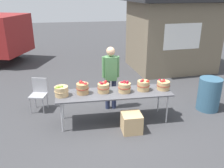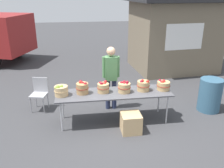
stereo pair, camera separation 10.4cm
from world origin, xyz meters
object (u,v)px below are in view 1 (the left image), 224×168
at_px(market_table, 114,94).
at_px(produce_crate, 131,123).
at_px(folding_chair, 39,92).
at_px(trash_barrel, 209,94).
at_px(apple_basket_red_2, 124,87).
at_px(apple_basket_red_1, 103,87).
at_px(apple_basket_red_0, 83,88).
at_px(apple_basket_red_4, 163,85).
at_px(apple_basket_green_0, 61,91).
at_px(vendor_adult, 111,73).
at_px(apple_basket_red_3, 143,85).

xyz_separation_m(market_table, produce_crate, (0.31, -0.53, -0.50)).
bearing_deg(folding_chair, trash_barrel, 4.62).
bearing_deg(folding_chair, apple_basket_red_2, -9.94).
xyz_separation_m(apple_basket_red_1, produce_crate, (0.55, -0.59, -0.65)).
height_order(apple_basket_red_0, folding_chair, apple_basket_red_0).
distance_m(folding_chair, produce_crate, 2.61).
relative_size(apple_basket_red_1, trash_barrel, 0.33).
distance_m(apple_basket_red_4, trash_barrel, 1.45).
xyz_separation_m(apple_basket_green_0, apple_basket_red_4, (2.42, 0.00, -0.01)).
relative_size(apple_basket_red_0, trash_barrel, 0.34).
height_order(vendor_adult, folding_chair, vendor_adult).
xyz_separation_m(apple_basket_red_0, apple_basket_red_1, (0.49, -0.00, -0.02)).
xyz_separation_m(apple_basket_red_0, trash_barrel, (3.32, 0.14, -0.45)).
relative_size(apple_basket_red_2, vendor_adult, 0.18).
xyz_separation_m(vendor_adult, folding_chair, (-1.87, 0.23, -0.49)).
bearing_deg(produce_crate, apple_basket_red_2, 96.58).
distance_m(apple_basket_red_1, apple_basket_red_2, 0.50).
bearing_deg(market_table, produce_crate, -60.03).
distance_m(apple_basket_red_0, apple_basket_red_1, 0.49).
bearing_deg(trash_barrel, apple_basket_red_2, -174.90).
xyz_separation_m(apple_basket_red_2, apple_basket_red_3, (0.47, 0.03, 0.00)).
relative_size(vendor_adult, trash_barrel, 1.93).
bearing_deg(apple_basket_red_1, produce_crate, -47.16).
bearing_deg(apple_basket_red_4, apple_basket_red_0, 178.43).
bearing_deg(apple_basket_green_0, vendor_adult, 28.53).
xyz_separation_m(apple_basket_red_3, trash_barrel, (1.87, 0.18, -0.44)).
relative_size(apple_basket_red_0, apple_basket_red_2, 0.98).
distance_m(apple_basket_red_2, apple_basket_red_3, 0.47).
distance_m(apple_basket_red_1, vendor_adult, 0.69).
relative_size(apple_basket_red_0, vendor_adult, 0.18).
height_order(apple_basket_red_1, produce_crate, apple_basket_red_1).
bearing_deg(market_table, apple_basket_green_0, 179.85).
height_order(apple_basket_red_0, produce_crate, apple_basket_red_0).
bearing_deg(apple_basket_red_1, market_table, -13.86).
bearing_deg(produce_crate, apple_basket_red_0, 150.20).
height_order(apple_basket_green_0, trash_barrel, apple_basket_green_0).
height_order(apple_basket_red_2, produce_crate, apple_basket_red_2).
distance_m(apple_basket_red_1, trash_barrel, 2.86).
xyz_separation_m(apple_basket_red_0, apple_basket_red_3, (1.45, -0.03, -0.01)).
bearing_deg(apple_basket_green_0, trash_barrel, 2.99).
xyz_separation_m(apple_basket_red_0, folding_chair, (-1.12, 0.85, -0.38)).
distance_m(apple_basket_red_2, trash_barrel, 2.39).
distance_m(trash_barrel, produce_crate, 2.40).
bearing_deg(market_table, apple_basket_red_2, -1.62).
relative_size(market_table, apple_basket_red_3, 8.69).
bearing_deg(apple_basket_red_2, trash_barrel, 5.10).
xyz_separation_m(market_table, apple_basket_red_3, (0.72, 0.03, 0.16)).
bearing_deg(apple_basket_red_0, trash_barrel, 2.44).
height_order(apple_basket_red_3, produce_crate, apple_basket_red_3).
relative_size(apple_basket_red_1, apple_basket_red_2, 0.95).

